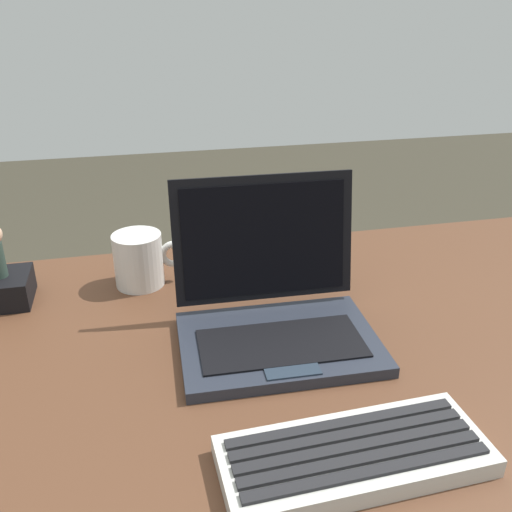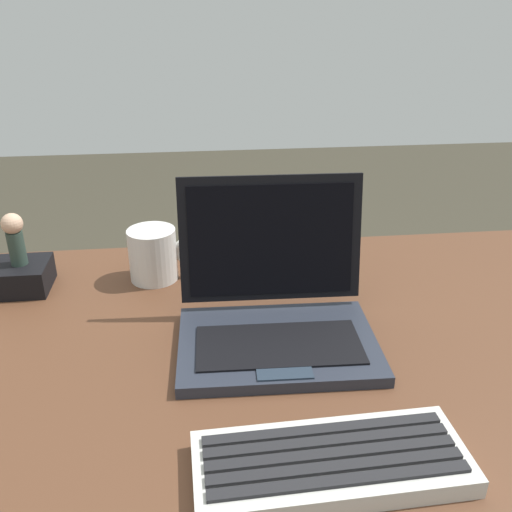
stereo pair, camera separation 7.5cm
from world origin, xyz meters
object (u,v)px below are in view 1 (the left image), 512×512
external_keyboard (354,455)px  figurine_stand (3,289)px  laptop_front (274,309)px  coffee_mug (140,260)px

external_keyboard → figurine_stand: (-0.43, 0.46, 0.01)m
laptop_front → external_keyboard: bearing=-85.1°
coffee_mug → laptop_front: bearing=-48.6°
external_keyboard → figurine_stand: bearing=133.3°
figurine_stand → coffee_mug: size_ratio=0.71×
laptop_front → external_keyboard: (0.02, -0.26, -0.03)m
laptop_front → figurine_stand: size_ratio=3.17×
external_keyboard → figurine_stand: size_ratio=3.27×
laptop_front → coffee_mug: size_ratio=2.25×
figurine_stand → coffee_mug: (0.22, 0.01, 0.02)m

